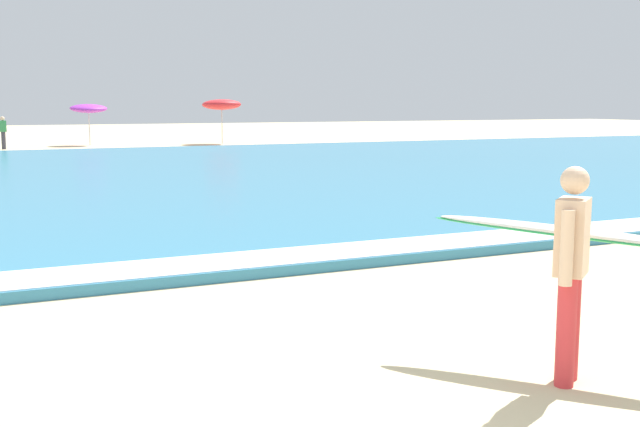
{
  "coord_description": "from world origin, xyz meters",
  "views": [
    {
      "loc": [
        -1.65,
        -4.06,
        2.21
      ],
      "look_at": [
        1.64,
        2.99,
        1.1
      ],
      "focal_mm": 43.57,
      "sensor_mm": 36.0,
      "label": 1
    }
  ],
  "objects_px": {
    "surfer_with_board": "(576,251)",
    "beach_umbrella_3": "(222,105)",
    "beach_umbrella_2": "(89,108)",
    "beachgoer_near_row_right": "(3,132)"
  },
  "relations": [
    {
      "from": "beach_umbrella_2",
      "to": "beach_umbrella_3",
      "type": "xyz_separation_m",
      "value": [
        6.83,
        -1.43,
        0.2
      ]
    },
    {
      "from": "beach_umbrella_2",
      "to": "beachgoer_near_row_right",
      "type": "height_order",
      "value": "beach_umbrella_2"
    },
    {
      "from": "beach_umbrella_3",
      "to": "beachgoer_near_row_right",
      "type": "xyz_separation_m",
      "value": [
        -11.16,
        -0.46,
        -1.29
      ]
    },
    {
      "from": "surfer_with_board",
      "to": "beachgoer_near_row_right",
      "type": "height_order",
      "value": "surfer_with_board"
    },
    {
      "from": "beach_umbrella_2",
      "to": "beachgoer_near_row_right",
      "type": "distance_m",
      "value": 4.84
    },
    {
      "from": "surfer_with_board",
      "to": "beach_umbrella_2",
      "type": "distance_m",
      "value": 37.73
    },
    {
      "from": "beach_umbrella_3",
      "to": "beachgoer_near_row_right",
      "type": "height_order",
      "value": "beach_umbrella_3"
    },
    {
      "from": "surfer_with_board",
      "to": "beach_umbrella_3",
      "type": "distance_m",
      "value": 37.3
    },
    {
      "from": "beach_umbrella_2",
      "to": "surfer_with_board",
      "type": "bearing_deg",
      "value": -92.88
    },
    {
      "from": "surfer_with_board",
      "to": "beachgoer_near_row_right",
      "type": "relative_size",
      "value": 1.39
    }
  ]
}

